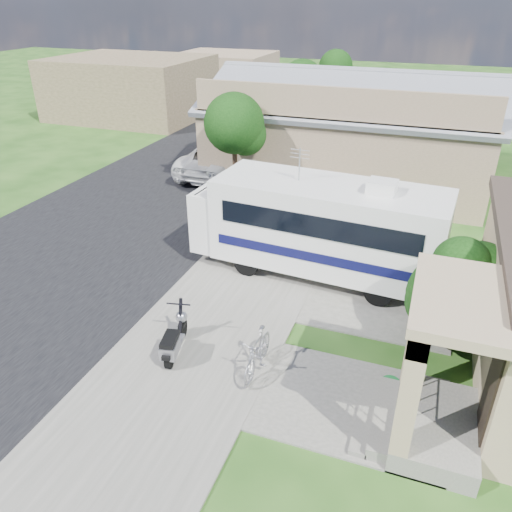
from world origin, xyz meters
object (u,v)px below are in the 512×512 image
(motorhome, at_px, (318,224))
(van, at_px, (259,121))
(shrub, at_px, (458,293))
(scooter, at_px, (174,339))
(pickup_truck, at_px, (222,157))
(bicycle, at_px, (257,354))
(garden_hose, at_px, (390,385))

(motorhome, height_order, van, motorhome)
(shrub, xyz_separation_m, scooter, (-6.28, -2.74, -1.05))
(motorhome, distance_m, pickup_truck, 10.56)
(shrub, relative_size, scooter, 1.78)
(scooter, bearing_deg, bicycle, -9.03)
(shrub, bearing_deg, bicycle, -148.03)
(van, bearing_deg, garden_hose, -65.10)
(scooter, xyz_separation_m, garden_hose, (5.12, 0.65, -0.41))
(pickup_truck, bearing_deg, motorhome, 130.55)
(motorhome, xyz_separation_m, garden_hose, (2.89, -4.58, -1.59))
(scooter, xyz_separation_m, van, (-5.33, 20.94, 0.34))
(motorhome, distance_m, scooter, 5.81)
(motorhome, distance_m, van, 17.46)
(scooter, distance_m, bicycle, 2.11)
(garden_hose, bearing_deg, scooter, -172.77)
(shrub, relative_size, garden_hose, 7.42)
(bicycle, bearing_deg, shrub, 31.61)
(shrub, bearing_deg, scooter, -156.42)
(pickup_truck, bearing_deg, shrub, 136.33)
(scooter, bearing_deg, pickup_truck, 96.02)
(pickup_truck, relative_size, garden_hose, 14.54)
(bicycle, height_order, van, van)
(shrub, bearing_deg, garden_hose, -119.04)
(scooter, height_order, pickup_truck, pickup_truck)
(shrub, height_order, scooter, shrub)
(scooter, bearing_deg, garden_hose, -5.46)
(bicycle, height_order, garden_hose, bicycle)
(pickup_truck, distance_m, van, 7.68)
(shrub, relative_size, bicycle, 1.74)
(bicycle, relative_size, pickup_truck, 0.29)
(garden_hose, bearing_deg, shrub, 60.96)
(scooter, bearing_deg, van, 91.59)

